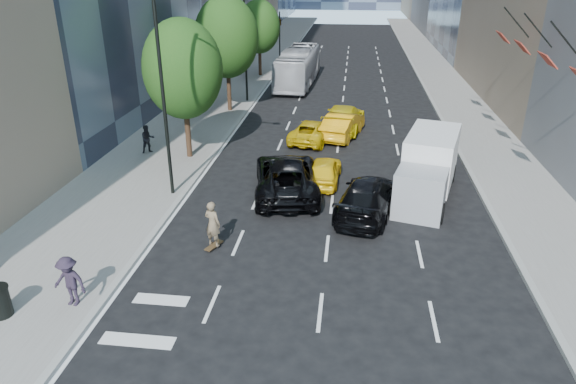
# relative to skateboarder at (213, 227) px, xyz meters

# --- Properties ---
(ground) EXTENTS (160.00, 160.00, 0.00)m
(ground) POSITION_rel_skateboarder_xyz_m (3.34, 0.51, -0.92)
(ground) COLOR black
(ground) RESTS_ON ground
(sidewalk_left) EXTENTS (6.00, 120.00, 0.15)m
(sidewalk_left) POSITION_rel_skateboarder_xyz_m (-5.66, 30.51, -0.84)
(sidewalk_left) COLOR slate
(sidewalk_left) RESTS_ON ground
(sidewalk_right) EXTENTS (4.00, 120.00, 0.15)m
(sidewalk_right) POSITION_rel_skateboarder_xyz_m (13.34, 30.51, -0.84)
(sidewalk_right) COLOR slate
(sidewalk_right) RESTS_ON ground
(lamp_near) EXTENTS (2.13, 0.22, 10.00)m
(lamp_near) POSITION_rel_skateboarder_xyz_m (-2.99, 4.51, 4.90)
(lamp_near) COLOR black
(lamp_near) RESTS_ON sidewalk_left
(lamp_far) EXTENTS (2.13, 0.22, 10.00)m
(lamp_far) POSITION_rel_skateboarder_xyz_m (-2.99, 22.51, 4.90)
(lamp_far) COLOR black
(lamp_far) RESTS_ON sidewalk_left
(tree_near) EXTENTS (4.20, 4.20, 7.46)m
(tree_near) POSITION_rel_skateboarder_xyz_m (-3.86, 9.51, 4.05)
(tree_near) COLOR black
(tree_near) RESTS_ON sidewalk_left
(tree_mid) EXTENTS (4.50, 4.50, 7.99)m
(tree_mid) POSITION_rel_skateboarder_xyz_m (-3.86, 19.51, 4.40)
(tree_mid) COLOR black
(tree_mid) RESTS_ON sidewalk_left
(tree_far) EXTENTS (3.90, 3.90, 6.92)m
(tree_far) POSITION_rel_skateboarder_xyz_m (-3.86, 32.51, 3.71)
(tree_far) COLOR black
(tree_far) RESTS_ON sidewalk_left
(traffic_signal) EXTENTS (2.48, 0.53, 5.20)m
(traffic_signal) POSITION_rel_skateboarder_xyz_m (-3.06, 40.51, 3.32)
(traffic_signal) COLOR black
(traffic_signal) RESTS_ON sidewalk_left
(facade_flags) EXTENTS (1.85, 13.30, 2.05)m
(facade_flags) POSITION_rel_skateboarder_xyz_m (13.98, 10.51, 5.27)
(facade_flags) COLOR black
(facade_flags) RESTS_ON ground
(skateboarder) EXTENTS (0.78, 0.66, 1.83)m
(skateboarder) POSITION_rel_skateboarder_xyz_m (0.00, 0.00, 0.00)
(skateboarder) COLOR brown
(skateboarder) RESTS_ON ground
(black_sedan_lincoln) EXTENTS (3.80, 6.58, 1.72)m
(black_sedan_lincoln) POSITION_rel_skateboarder_xyz_m (2.11, 5.51, -0.06)
(black_sedan_lincoln) COLOR black
(black_sedan_lincoln) RESTS_ON ground
(black_sedan_mercedes) EXTENTS (3.25, 5.70, 1.56)m
(black_sedan_mercedes) POSITION_rel_skateboarder_xyz_m (5.88, 3.74, -0.14)
(black_sedan_mercedes) COLOR black
(black_sedan_mercedes) RESTS_ON ground
(taxi_a) EXTENTS (1.72, 3.85, 1.29)m
(taxi_a) POSITION_rel_skateboarder_xyz_m (3.84, 7.01, -0.27)
(taxi_a) COLOR yellow
(taxi_a) RESTS_ON ground
(taxi_b) EXTENTS (2.85, 5.09, 1.59)m
(taxi_b) POSITION_rel_skateboarder_xyz_m (4.54, 14.51, -0.12)
(taxi_b) COLOR orange
(taxi_b) RESTS_ON ground
(taxi_c) EXTENTS (2.97, 4.91, 1.28)m
(taxi_c) POSITION_rel_skateboarder_xyz_m (2.73, 13.51, -0.28)
(taxi_c) COLOR gold
(taxi_c) RESTS_ON ground
(taxi_d) EXTENTS (3.00, 5.94, 1.65)m
(taxi_d) POSITION_rel_skateboarder_xyz_m (4.54, 16.01, -0.09)
(taxi_d) COLOR #DCC40B
(taxi_d) RESTS_ON ground
(city_bus) EXTENTS (3.11, 11.47, 3.17)m
(city_bus) POSITION_rel_skateboarder_xyz_m (0.14, 29.48, 0.67)
(city_bus) COLOR silver
(city_bus) RESTS_ON ground
(box_truck) EXTENTS (3.62, 6.37, 2.88)m
(box_truck) POSITION_rel_skateboarder_xyz_m (8.67, 5.99, 0.55)
(box_truck) COLOR silver
(box_truck) RESTS_ON ground
(pedestrian_a) EXTENTS (0.99, 0.95, 1.60)m
(pedestrian_a) POSITION_rel_skateboarder_xyz_m (-6.35, 9.81, 0.03)
(pedestrian_a) COLOR black
(pedestrian_a) RESTS_ON sidewalk_left
(pedestrian_b) EXTENTS (1.04, 0.83, 1.65)m
(pedestrian_b) POSITION_rel_skateboarder_xyz_m (-5.82, 18.33, 0.06)
(pedestrian_b) COLOR black
(pedestrian_b) RESTS_ON sidewalk_left
(pedestrian_c) EXTENTS (1.19, 0.80, 1.71)m
(pedestrian_c) POSITION_rel_skateboarder_xyz_m (-3.46, -4.24, 0.09)
(pedestrian_c) COLOR #261D2C
(pedestrian_c) RESTS_ON sidewalk_left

